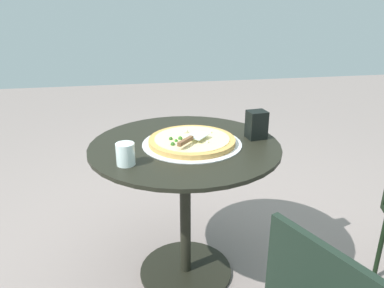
# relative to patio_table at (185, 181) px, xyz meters

# --- Properties ---
(ground_plane) EXTENTS (10.00, 10.00, 0.00)m
(ground_plane) POSITION_rel_patio_table_xyz_m (0.00, 0.00, -0.56)
(ground_plane) COLOR gray
(patio_table) EXTENTS (0.92, 0.92, 0.76)m
(patio_table) POSITION_rel_patio_table_xyz_m (0.00, 0.00, 0.00)
(patio_table) COLOR black
(patio_table) RESTS_ON ground
(pizza_on_tray) EXTENTS (0.48, 0.48, 0.05)m
(pizza_on_tray) POSITION_rel_patio_table_xyz_m (0.01, 0.03, 0.21)
(pizza_on_tray) COLOR silver
(pizza_on_tray) RESTS_ON patio_table
(pizza_server) EXTENTS (0.19, 0.18, 0.02)m
(pizza_server) POSITION_rel_patio_table_xyz_m (0.07, 0.02, 0.25)
(pizza_server) COLOR silver
(pizza_server) RESTS_ON pizza_on_tray
(drinking_cup) EXTENTS (0.08, 0.08, 0.09)m
(drinking_cup) POSITION_rel_patio_table_xyz_m (0.19, -0.28, 0.25)
(drinking_cup) COLOR silver
(drinking_cup) RESTS_ON patio_table
(napkin_dispenser) EXTENTS (0.09, 0.10, 0.14)m
(napkin_dispenser) POSITION_rel_patio_table_xyz_m (-0.02, 0.36, 0.27)
(napkin_dispenser) COLOR black
(napkin_dispenser) RESTS_ON patio_table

